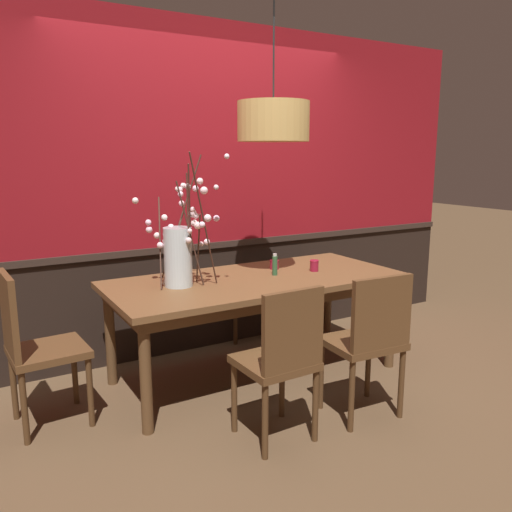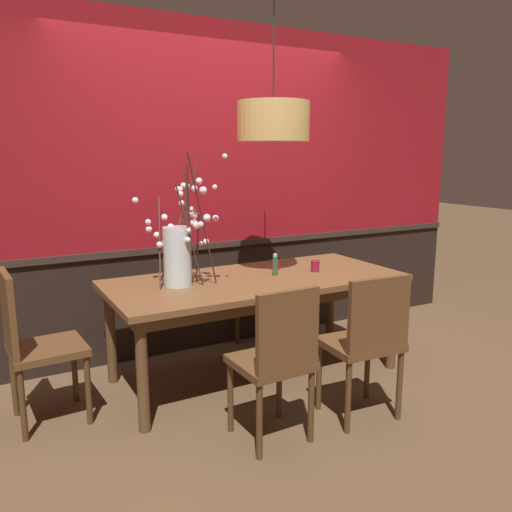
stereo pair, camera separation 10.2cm
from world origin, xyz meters
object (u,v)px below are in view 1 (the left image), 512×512
chair_far_side_right (239,276)px  pendant_lamp (273,122)px  chair_head_west_end (33,343)px  candle_holder_nearer_center (314,265)px  condiment_bottle (275,265)px  dining_table (256,288)px  vase_with_blossoms (179,254)px  chair_near_side_left (282,356)px  chair_near_side_right (369,337)px  candle_holder_nearer_edge (274,264)px

chair_far_side_right → pendant_lamp: 1.61m
chair_far_side_right → chair_head_west_end: chair_head_west_end is taller
candle_holder_nearer_center → condiment_bottle: bearing=173.3°
dining_table → chair_far_side_right: 0.94m
chair_far_side_right → chair_head_west_end: bearing=-155.1°
dining_table → pendant_lamp: size_ratio=2.23×
vase_with_blossoms → condiment_bottle: vase_with_blossoms is taller
candle_holder_nearer_center → pendant_lamp: pendant_lamp is taller
chair_head_west_end → candle_holder_nearer_center: 2.01m
chair_head_west_end → chair_near_side_left: bearing=-37.1°
vase_with_blossoms → chair_near_side_right: bearing=-49.0°
chair_near_side_left → candle_holder_nearer_edge: chair_near_side_left is taller
chair_near_side_right → chair_far_side_right: bearing=88.0°
chair_head_west_end → candle_holder_nearer_edge: 1.79m
candle_holder_nearer_center → candle_holder_nearer_edge: size_ratio=1.15×
chair_near_side_right → candle_holder_nearer_center: chair_near_side_right is taller
chair_head_west_end → vase_with_blossoms: bearing=2.4°
condiment_bottle → vase_with_blossoms: bearing=175.2°
chair_far_side_right → candle_holder_nearer_center: chair_far_side_right is taller
chair_head_west_end → pendant_lamp: (1.61, -0.07, 1.30)m
chair_head_west_end → vase_with_blossoms: vase_with_blossoms is taller
candle_holder_nearer_edge → condiment_bottle: (-0.10, -0.17, 0.04)m
chair_far_side_right → pendant_lamp: (-0.23, -0.93, 1.30)m
chair_near_side_right → candle_holder_nearer_edge: 1.10m
candle_holder_nearer_center → candle_holder_nearer_edge: candle_holder_nearer_center is taller
chair_head_west_end → vase_with_blossoms: (0.94, 0.04, 0.43)m
chair_near_side_left → vase_with_blossoms: (-0.22, 0.92, 0.45)m
pendant_lamp → chair_far_side_right: bearing=76.0°
candle_holder_nearer_center → chair_near_side_left: bearing=-135.2°
chair_near_side_left → vase_with_blossoms: 1.05m
chair_near_side_left → candle_holder_nearer_edge: 1.23m
candle_holder_nearer_edge → pendant_lamp: pendant_lamp is taller
chair_far_side_right → chair_head_west_end: 2.03m
chair_far_side_right → candle_holder_nearer_edge: (-0.07, -0.70, 0.25)m
vase_with_blossoms → candle_holder_nearer_edge: bearing=7.9°
chair_head_west_end → chair_near_side_right: size_ratio=1.04×
chair_near_side_left → chair_near_side_right: 0.61m
chair_near_side_left → pendant_lamp: 1.61m
chair_far_side_right → condiment_bottle: bearing=-101.3°
chair_near_side_left → condiment_bottle: chair_near_side_left is taller
dining_table → chair_near_side_right: (0.27, -0.90, -0.14)m
candle_holder_nearer_edge → pendant_lamp: bearing=-125.3°
candle_holder_nearer_center → condiment_bottle: size_ratio=0.53×
candle_holder_nearer_center → candle_holder_nearer_edge: 0.31m
chair_near_side_left → chair_near_side_right: chair_near_side_right is taller
dining_table → chair_near_side_left: (-0.34, -0.86, -0.15)m
chair_near_side_right → pendant_lamp: bearing=101.2°
chair_near_side_right → candle_holder_nearer_edge: chair_near_side_right is taller
dining_table → chair_far_side_right: (0.34, 0.87, -0.13)m
chair_far_side_right → vase_with_blossoms: (-0.90, -0.81, 0.43)m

